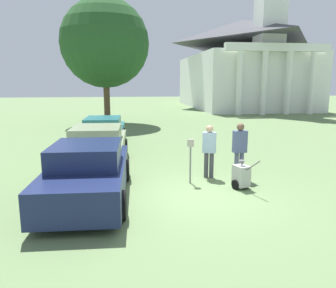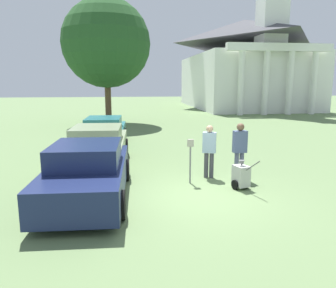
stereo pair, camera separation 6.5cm
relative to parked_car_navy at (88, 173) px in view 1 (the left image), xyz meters
The scene contains 10 objects.
ground_plane 2.97m from the parked_car_navy, ahead, with size 120.00×120.00×0.00m, color #607A4C.
parked_car_navy is the anchor object (origin of this frame).
parked_car_sage 3.32m from the parked_car_navy, 90.00° to the left, with size 2.17×4.95×1.50m.
parked_car_teal 7.02m from the parked_car_navy, 90.00° to the left, with size 2.07×5.10×1.42m.
parking_meter 3.09m from the parked_car_navy, 17.86° to the left, with size 0.18×0.09×1.36m.
person_worker 3.93m from the parked_car_navy, 21.77° to the left, with size 0.47×0.35×1.71m.
person_supervisor 4.70m from the parked_car_navy, 14.27° to the left, with size 0.44×0.26×1.79m.
equipment_cart 4.31m from the parked_car_navy, ahead, with size 0.53×1.00×1.00m.
church 33.87m from the parked_car_navy, 63.26° to the left, with size 12.05×19.13×24.97m.
shade_tree 16.40m from the parked_car_navy, 90.83° to the left, with size 6.18×6.18×8.80m.
Camera 1 is at (-1.90, -8.27, 3.06)m, focal length 35.00 mm.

